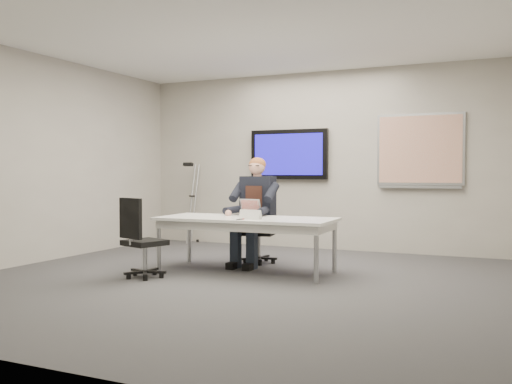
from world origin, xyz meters
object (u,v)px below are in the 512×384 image
at_px(office_chair_far, 259,241).
at_px(laptop, 248,212).
at_px(office_chair_near, 142,253).
at_px(seated_person, 252,222).
at_px(conference_table, 246,224).

bearing_deg(office_chair_far, laptop, -94.58).
relative_size(office_chair_near, seated_person, 0.66).
height_order(conference_table, office_chair_near, office_chair_near).
bearing_deg(office_chair_near, laptop, -108.58).
bearing_deg(laptop, seated_person, 108.92).
bearing_deg(seated_person, laptop, -81.84).
distance_m(conference_table, seated_person, 0.49).
distance_m(seated_person, laptop, 0.27).
height_order(office_chair_near, laptop, office_chair_near).
xyz_separation_m(conference_table, office_chair_near, (-0.91, -0.87, -0.30)).
xyz_separation_m(office_chair_far, seated_person, (0.01, -0.25, 0.28)).
relative_size(office_chair_far, seated_person, 0.66).
bearing_deg(office_chair_near, office_chair_far, -98.19).
height_order(office_chair_far, seated_person, seated_person).
distance_m(office_chair_far, laptop, 0.63).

